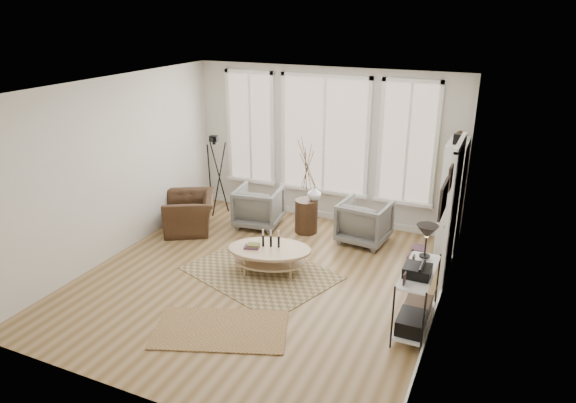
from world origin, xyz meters
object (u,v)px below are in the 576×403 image
at_px(coffee_table, 269,253).
at_px(side_table, 307,189).
at_px(bookcase, 452,197).
at_px(armchair_left, 259,207).
at_px(accent_chair, 190,213).
at_px(low_shelf, 417,293).
at_px(armchair_right, 365,222).

bearing_deg(coffee_table, side_table, 91.58).
height_order(bookcase, armchair_left, bookcase).
distance_m(bookcase, side_table, 2.49).
relative_size(armchair_left, accent_chair, 0.81).
distance_m(bookcase, low_shelf, 2.56).
relative_size(armchair_left, side_table, 0.47).
distance_m(armchair_left, armchair_right, 2.02).
xyz_separation_m(low_shelf, accent_chair, (-4.42, 1.47, -0.18)).
height_order(low_shelf, armchair_right, low_shelf).
relative_size(bookcase, side_table, 1.18).
bearing_deg(armchair_right, side_table, 7.03).
bearing_deg(armchair_left, bookcase, 177.97).
distance_m(low_shelf, accent_chair, 4.66).
xyz_separation_m(bookcase, side_table, (-2.47, -0.28, -0.12)).
distance_m(low_shelf, side_table, 3.31).
xyz_separation_m(low_shelf, armchair_right, (-1.32, 2.27, -0.13)).
distance_m(bookcase, armchair_left, 3.47).
bearing_deg(coffee_table, low_shelf, -14.06).
bearing_deg(accent_chair, bookcase, 72.62).
height_order(low_shelf, side_table, side_table).
distance_m(low_shelf, armchair_left, 3.98).
distance_m(coffee_table, armchair_left, 1.85).
xyz_separation_m(armchair_left, armchair_right, (2.02, 0.11, 0.00)).
relative_size(bookcase, armchair_left, 2.49).
bearing_deg(armchair_right, bookcase, -163.74).
xyz_separation_m(bookcase, low_shelf, (-0.06, -2.52, -0.44)).
height_order(bookcase, low_shelf, bookcase).
height_order(bookcase, armchair_right, bookcase).
relative_size(armchair_right, side_table, 0.48).
xyz_separation_m(coffee_table, armchair_left, (-0.98, 1.57, 0.06)).
bearing_deg(accent_chair, coffee_table, 36.27).
bearing_deg(accent_chair, low_shelf, 41.00).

